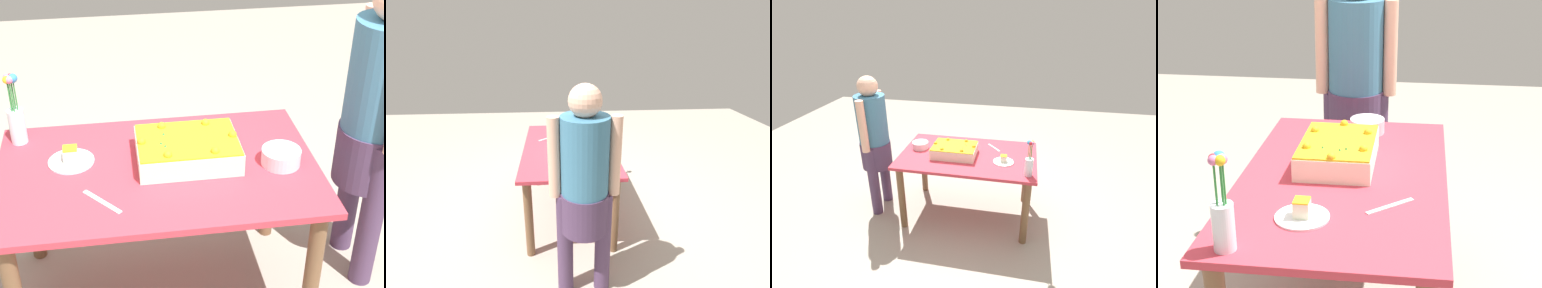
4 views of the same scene
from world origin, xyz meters
TOP-DOWN VIEW (x-y plane):
  - ground_plane at (0.00, 0.00)m, footprint 8.00×8.00m
  - dining_table at (0.00, 0.00)m, footprint 1.36×0.85m
  - sheet_cake at (0.13, 0.04)m, footprint 0.43×0.32m
  - serving_plate_with_slice at (-0.37, 0.10)m, footprint 0.20×0.20m
  - cake_knife at (-0.24, -0.21)m, footprint 0.15×0.17m
  - flower_vase at (-0.60, 0.30)m, footprint 0.07×0.07m
  - fruit_bowl at (0.52, -0.05)m, footprint 0.17×0.17m
  - person_standing at (0.98, 0.06)m, footprint 0.31×0.45m

SIDE VIEW (x-z plane):
  - ground_plane at x=0.00m, z-range 0.00..0.00m
  - dining_table at x=0.00m, z-range 0.24..0.97m
  - cake_knife at x=-0.24m, z-range 0.72..0.73m
  - serving_plate_with_slice at x=-0.37m, z-range 0.71..0.78m
  - fruit_bowl at x=0.52m, z-range 0.72..0.79m
  - sheet_cake at x=0.13m, z-range 0.71..0.84m
  - person_standing at x=0.98m, z-range 0.11..1.60m
  - flower_vase at x=-0.60m, z-range 0.68..1.02m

